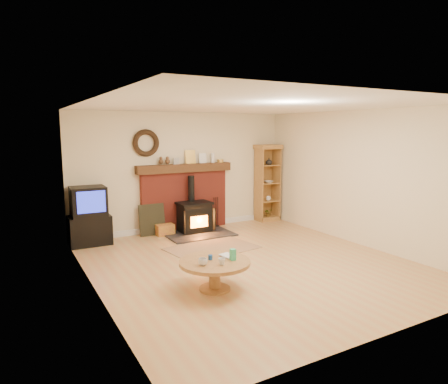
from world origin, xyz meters
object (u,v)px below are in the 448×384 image
tv_unit (89,217)px  coffee_table (215,266)px  wood_stove (195,218)px  curio_cabinet (267,183)px

tv_unit → coffee_table: size_ratio=1.15×
wood_stove → coffee_table: 3.19m
coffee_table → wood_stove: bearing=69.9°
wood_stove → curio_cabinet: (2.09, 0.28, 0.61)m
coffee_table → tv_unit: bearing=108.6°
tv_unit → coffee_table: (1.08, -3.19, -0.20)m
tv_unit → curio_cabinet: (4.26, 0.09, 0.39)m
wood_stove → tv_unit: size_ratio=1.23×
curio_cabinet → coffee_table: bearing=-134.2°
tv_unit → curio_cabinet: curio_cabinet is taller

